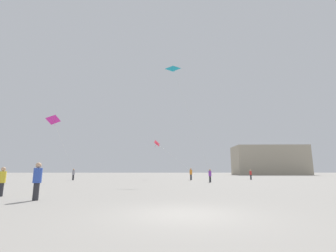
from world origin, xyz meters
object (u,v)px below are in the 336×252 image
Objects in this scene: person_in_red at (251,174)px; person_in_orange at (191,173)px; person_in_yellow at (2,180)px; person_in_grey at (73,174)px; person_in_blue at (37,179)px; kite_cyan_delta at (173,70)px; building_left_hall at (269,160)px; kite_magenta_delta at (53,120)px; kite_crimson_delta at (158,144)px; person_in_purple at (210,175)px.

person_in_red is 0.88× the size of person_in_orange.
person_in_grey reaches higher than person_in_yellow.
person_in_blue is 24.38m from kite_cyan_delta.
person_in_blue is at bearing -122.10° from building_left_hall.
kite_magenta_delta reaches higher than person_in_grey.
kite_crimson_delta is at bearing 102.65° from kite_cyan_delta.
person_in_red is 9.89m from person_in_orange.
person_in_red is 11.99m from person_in_purple.
person_in_orange is 1.10× the size of person_in_yellow.
kite_crimson_delta is 0.78× the size of kite_magenta_delta.
kite_magenta_delta is (-6.07, 18.42, 7.32)m from person_in_yellow.
building_left_hall reaches higher than person_in_yellow.
kite_crimson_delta reaches higher than person_in_blue.
person_in_grey is 21.13m from kite_cyan_delta.
kite_cyan_delta reaches higher than person_in_yellow.
building_left_hall is at bearing 42.48° from kite_magenta_delta.
kite_magenta_delta reaches higher than person_in_blue.
kite_magenta_delta is (-29.18, -5.78, 7.35)m from person_in_red.
person_in_yellow is 0.28× the size of kite_crimson_delta.
kite_cyan_delta is at bearing -125.34° from building_left_hall.
kite_magenta_delta reaches higher than kite_crimson_delta.
person_in_purple is 21.07m from person_in_blue.
person_in_blue is at bearing -97.85° from person_in_purple.
person_in_yellow is at bearing -71.77° from kite_magenta_delta.
building_left_hall is at bearing 46.21° from kite_crimson_delta.
person_in_red is 0.07× the size of building_left_hall.
person_in_grey reaches higher than person_in_purple.
person_in_yellow is 0.11× the size of kite_cyan_delta.
person_in_orange is at bearing 5.24° from person_in_blue.
kite_cyan_delta is (14.69, -5.70, 14.09)m from person_in_grey.
person_in_purple is at bearing -14.19° from kite_cyan_delta.
person_in_grey is at bearing 86.92° from person_in_red.
person_in_orange is at bearing -39.35° from kite_crimson_delta.
person_in_red is at bearing 125.74° from person_in_orange.
kite_cyan_delta reaches higher than person_in_grey.
person_in_yellow is 0.96× the size of person_in_grey.
person_in_yellow is 1.01× the size of person_in_purple.
building_left_hall is (36.51, 38.08, -1.25)m from kite_crimson_delta.
person_in_grey is at bearing 44.88° from person_in_blue.
person_in_grey is at bearing -138.96° from building_left_hall.
person_in_yellow is 0.22× the size of kite_magenta_delta.
building_left_hall is (29.85, 49.38, 3.86)m from person_in_purple.
person_in_purple is at bearing 38.16° from person_in_orange.
kite_magenta_delta is at bearing -77.61° from person_in_grey.
kite_cyan_delta is 0.62× the size of building_left_hall.
person_in_grey is 20.24m from person_in_purple.
person_in_blue reaches higher than person_in_red.
building_left_hall is at bearing -146.72° from person_in_yellow.
person_in_orange is (-9.75, -1.62, 0.11)m from person_in_red.
person_in_purple is (-8.27, -8.67, 0.02)m from person_in_red.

